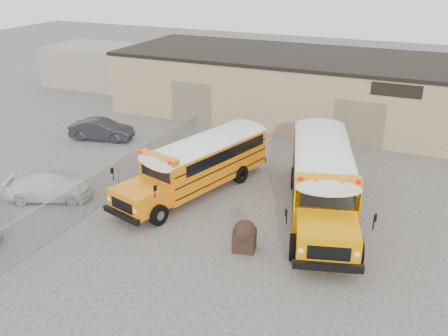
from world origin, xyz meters
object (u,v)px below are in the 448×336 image
at_px(tarp_bundle, 245,235).
at_px(car_white, 49,188).
at_px(car_dark, 101,130).
at_px(school_bus_right, 317,129).
at_px(school_bus_left, 266,132).

bearing_deg(tarp_bundle, car_white, 177.77).
bearing_deg(car_dark, car_white, -173.29).
distance_m(school_bus_right, car_dark, 14.22).
bearing_deg(school_bus_right, school_bus_left, -159.01).
xyz_separation_m(school_bus_right, car_white, (-10.93, -10.84, -1.25)).
relative_size(school_bus_right, tarp_bundle, 8.28).
height_order(school_bus_left, car_dark, school_bus_left).
bearing_deg(car_white, school_bus_right, -69.31).
xyz_separation_m(school_bus_right, tarp_bundle, (-0.13, -11.26, -1.16)).
height_order(car_white, car_dark, car_dark).
xyz_separation_m(school_bus_left, tarp_bundle, (2.72, -10.17, -0.94)).
xyz_separation_m(school_bus_right, car_dark, (-13.95, -2.49, -1.17)).
distance_m(tarp_bundle, car_dark, 16.37).
distance_m(school_bus_left, car_white, 12.70).
distance_m(school_bus_left, car_dark, 11.23).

